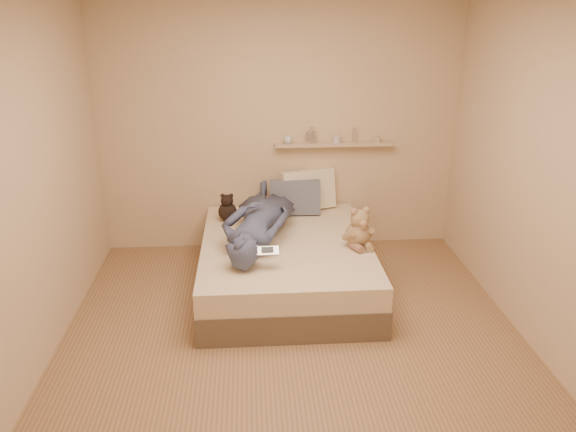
{
  "coord_description": "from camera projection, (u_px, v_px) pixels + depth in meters",
  "views": [
    {
      "loc": [
        -0.3,
        -3.64,
        2.47
      ],
      "look_at": [
        0.0,
        0.65,
        0.8
      ],
      "focal_mm": 35.0,
      "sensor_mm": 36.0,
      "label": 1
    }
  ],
  "objects": [
    {
      "name": "pillow_cream",
      "position": [
        307.0,
        190.0,
        5.72
      ],
      "size": [
        0.59,
        0.39,
        0.42
      ],
      "primitive_type": "cube",
      "rotation": [
        -0.2,
        0.0,
        0.3
      ],
      "color": "beige",
      "rests_on": "bed"
    },
    {
      "name": "game_console",
      "position": [
        267.0,
        251.0,
        4.43
      ],
      "size": [
        0.18,
        0.08,
        0.06
      ],
      "color": "#B5B8BC",
      "rests_on": "bed"
    },
    {
      "name": "bed",
      "position": [
        286.0,
        264.0,
        5.08
      ],
      "size": [
        1.5,
        1.9,
        0.45
      ],
      "color": "brown",
      "rests_on": "floor"
    },
    {
      "name": "room",
      "position": [
        295.0,
        182.0,
        3.83
      ],
      "size": [
        3.8,
        3.8,
        3.8
      ],
      "color": "#8F6E4A",
      "rests_on": "ground"
    },
    {
      "name": "dark_plush",
      "position": [
        227.0,
        209.0,
        5.42
      ],
      "size": [
        0.18,
        0.18,
        0.28
      ],
      "color": "black",
      "rests_on": "bed"
    },
    {
      "name": "shelf_bottles",
      "position": [
        315.0,
        137.0,
        5.6
      ],
      "size": [
        0.99,
        0.11,
        0.17
      ],
      "color": "silver",
      "rests_on": "wall_shelf"
    },
    {
      "name": "pillow_grey",
      "position": [
        295.0,
        197.0,
        5.59
      ],
      "size": [
        0.51,
        0.21,
        0.36
      ],
      "primitive_type": "cube",
      "rotation": [
        -0.18,
        0.0,
        -0.03
      ],
      "color": "slate",
      "rests_on": "bed"
    },
    {
      "name": "teddy_bear",
      "position": [
        359.0,
        231.0,
        4.84
      ],
      "size": [
        0.29,
        0.3,
        0.37
      ],
      "color": "#9D7E56",
      "rests_on": "bed"
    },
    {
      "name": "wall_shelf",
      "position": [
        334.0,
        144.0,
        5.64
      ],
      "size": [
        1.2,
        0.12,
        0.03
      ],
      "primitive_type": "cube",
      "color": "tan",
      "rests_on": "wall_back"
    },
    {
      "name": "person",
      "position": [
        260.0,
        218.0,
        5.02
      ],
      "size": [
        0.92,
        1.63,
        0.37
      ],
      "primitive_type": "imported",
      "rotation": [
        0.0,
        0.0,
        2.9
      ],
      "color": "#404465",
      "rests_on": "bed"
    }
  ]
}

